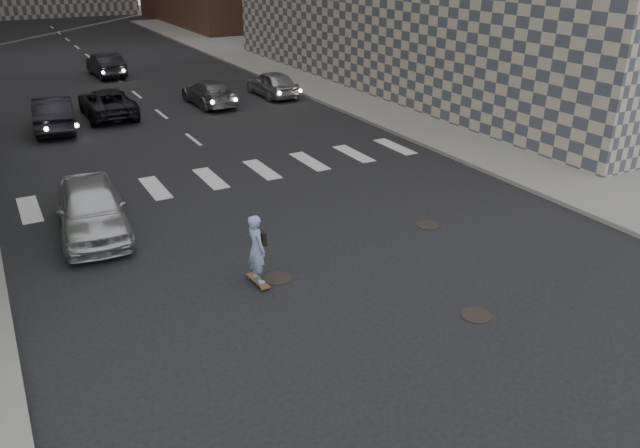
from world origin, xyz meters
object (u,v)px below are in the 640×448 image
Objects in this scene: traffic_car_c at (107,103)px; skateboarder at (257,249)px; traffic_car_a at (54,113)px; traffic_car_b at (209,92)px; traffic_car_d at (272,83)px; traffic_car_e at (106,65)px; silver_sedan at (92,208)px.

skateboarder is at bearing 90.52° from traffic_car_c.
traffic_car_a reaches higher than traffic_car_c.
traffic_car_c is at bearing -145.61° from traffic_car_a.
traffic_car_d is at bearing -177.40° from traffic_car_b.
skateboarder reaches higher than traffic_car_d.
traffic_car_e reaches higher than traffic_car_d.
skateboarder is 20.87m from traffic_car_d.
skateboarder is 29.09m from traffic_car_e.
traffic_car_e is at bearing -75.13° from traffic_car_b.
traffic_car_d is 12.28m from traffic_car_e.
silver_sedan is at bearing 74.73° from traffic_car_e.
silver_sedan is 1.04× the size of traffic_car_e.
traffic_car_e is (5.15, 24.03, -0.05)m from silver_sedan.
silver_sedan is at bearing 94.14° from traffic_car_a.
traffic_car_d is at bearing -165.45° from traffic_car_a.
traffic_car_b is 0.92× the size of traffic_car_c.
skateboarder is 0.40× the size of silver_sedan.
skateboarder reaches higher than traffic_car_a.
traffic_car_e is (4.58, 11.75, -0.03)m from traffic_car_a.
traffic_car_b is at bearing 64.08° from silver_sedan.
skateboarder is 0.45× the size of traffic_car_d.
silver_sedan is 0.99× the size of traffic_car_a.
traffic_car_e reaches higher than traffic_car_c.
silver_sedan is at bearing 78.08° from traffic_car_c.
skateboarder is at bearing 63.73° from traffic_car_d.
traffic_car_a is at bearing 28.66° from traffic_car_c.
silver_sedan is 24.58m from traffic_car_e.
traffic_car_e is at bearing -56.73° from traffic_car_d.
traffic_car_c is at bearing 0.76° from traffic_car_d.
traffic_car_a reaches higher than traffic_car_b.
traffic_car_d is at bearing 120.72° from traffic_car_e.
skateboarder reaches higher than traffic_car_c.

